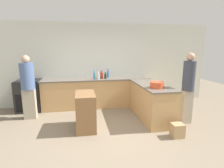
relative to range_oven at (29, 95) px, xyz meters
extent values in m
plane|color=gray|center=(2.06, -2.02, -0.47)|extent=(14.00, 14.00, 0.00)
cube|color=silver|center=(2.06, 0.36, 0.88)|extent=(8.00, 0.06, 2.70)
cube|color=tan|center=(2.06, 0.00, -0.02)|extent=(3.38, 0.65, 0.90)
cube|color=#6B6056|center=(2.06, 0.00, 0.44)|extent=(3.41, 0.68, 0.04)
cube|color=tan|center=(3.42, -1.20, -0.02)|extent=(0.66, 1.76, 0.90)
cube|color=#6B6056|center=(3.42, -1.20, 0.44)|extent=(0.69, 1.79, 0.04)
cube|color=black|center=(0.00, 0.00, 0.00)|extent=(0.71, 0.65, 0.94)
cube|color=black|center=(0.00, -0.33, -0.14)|extent=(0.60, 0.01, 0.52)
cube|color=black|center=(0.00, 0.00, 0.47)|extent=(0.65, 0.60, 0.01)
cube|color=brown|center=(1.65, -1.57, -0.04)|extent=(0.44, 0.79, 0.86)
cylinder|color=#DB512D|center=(3.37, -1.64, 0.54)|extent=(0.33, 0.33, 0.15)
cylinder|color=black|center=(2.33, -0.09, 0.54)|extent=(0.08, 0.08, 0.15)
cylinder|color=black|center=(2.33, -0.09, 0.64)|extent=(0.03, 0.03, 0.06)
cylinder|color=silver|center=(2.10, -0.15, 0.55)|extent=(0.08, 0.08, 0.18)
cylinder|color=silver|center=(2.10, -0.15, 0.68)|extent=(0.04, 0.04, 0.07)
cylinder|color=red|center=(2.22, -0.05, 0.55)|extent=(0.09, 0.09, 0.18)
cylinder|color=red|center=(2.22, -0.05, 0.68)|extent=(0.04, 0.04, 0.07)
cylinder|color=#338CBF|center=(1.98, -0.12, 0.57)|extent=(0.06, 0.06, 0.20)
cylinder|color=#338CBF|center=(1.98, -0.12, 0.71)|extent=(0.03, 0.03, 0.08)
cylinder|color=#386BB7|center=(2.45, 0.12, 0.57)|extent=(0.07, 0.07, 0.21)
cylinder|color=#386BB7|center=(2.45, 0.12, 0.71)|extent=(0.03, 0.03, 0.08)
cube|color=#ADA38E|center=(0.18, -0.68, -0.06)|extent=(0.31, 0.19, 0.82)
cylinder|color=#4C6699|center=(0.18, -0.68, 0.69)|extent=(0.35, 0.35, 0.69)
sphere|color=tan|center=(0.18, -0.68, 1.14)|extent=(0.20, 0.20, 0.20)
cube|color=#ADA38E|center=(4.17, -1.71, -0.04)|extent=(0.26, 0.16, 0.85)
cylinder|color=#383D4C|center=(4.17, -1.71, 0.74)|extent=(0.29, 0.29, 0.73)
sphere|color=tan|center=(4.17, -1.71, 1.21)|extent=(0.20, 0.20, 0.20)
cube|color=tan|center=(3.56, -2.36, -0.32)|extent=(0.25, 0.22, 0.30)
camera|label=1|loc=(1.55, -5.52, 1.40)|focal=28.00mm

